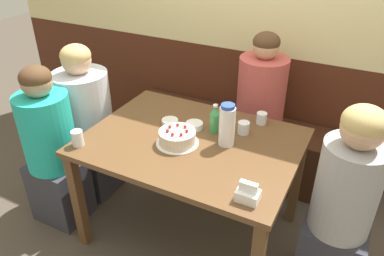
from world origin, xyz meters
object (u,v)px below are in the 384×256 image
at_px(soju_bottle, 215,119).
at_px(glass_tumbler_short, 244,128).
at_px(birthday_cake, 177,137).
at_px(person_grey_tee, 341,210).
at_px(person_pale_blue_shirt, 259,116).
at_px(bench_seat, 237,144).
at_px(person_teal_shirt, 87,123).
at_px(glass_water_tall, 78,138).
at_px(person_dark_striped, 52,152).
at_px(bowl_rice_small, 194,126).
at_px(water_pitcher, 227,125).
at_px(glass_shot_small, 262,118).
at_px(bowl_soup_white, 170,122).
at_px(napkin_holder, 248,194).

bearing_deg(soju_bottle, glass_tumbler_short, 20.21).
relative_size(birthday_cake, person_grey_tee, 0.21).
height_order(glass_tumbler_short, person_pale_blue_shirt, person_pale_blue_shirt).
height_order(bench_seat, person_teal_shirt, person_teal_shirt).
xyz_separation_m(glass_water_tall, person_pale_blue_shirt, (0.75, 1.08, -0.19)).
relative_size(person_pale_blue_shirt, person_dark_striped, 1.07).
xyz_separation_m(birthday_cake, glass_water_tall, (-0.51, -0.28, 0.01)).
relative_size(soju_bottle, person_dark_striped, 0.16).
bearing_deg(person_dark_striped, glass_water_tall, -12.12).
distance_m(bowl_rice_small, person_teal_shirt, 0.86).
bearing_deg(person_grey_tee, person_pale_blue_shirt, -46.42).
bearing_deg(water_pitcher, soju_bottle, 139.81).
xyz_separation_m(glass_water_tall, glass_shot_small, (0.87, 0.73, -0.01)).
relative_size(bowl_soup_white, bowl_rice_small, 0.97).
bearing_deg(bench_seat, birthday_cake, -93.52).
bearing_deg(napkin_holder, bench_seat, 112.12).
xyz_separation_m(soju_bottle, glass_shot_small, (0.23, 0.23, -0.05)).
xyz_separation_m(glass_tumbler_short, person_pale_blue_shirt, (-0.06, 0.52, -0.18)).
distance_m(soju_bottle, person_pale_blue_shirt, 0.63).
bearing_deg(glass_water_tall, bowl_rice_small, 43.14).
distance_m(water_pitcher, bowl_rice_small, 0.28).
bearing_deg(person_dark_striped, soju_bottle, 24.07).
height_order(soju_bottle, person_grey_tee, person_grey_tee).
bearing_deg(bowl_soup_white, person_dark_striped, -150.53).
bearing_deg(birthday_cake, glass_tumbler_short, 43.39).
bearing_deg(bench_seat, bowl_rice_small, -93.83).
bearing_deg(bowl_rice_small, glass_water_tall, -136.86).
relative_size(glass_shot_small, person_dark_striped, 0.07).
distance_m(bowl_soup_white, person_teal_shirt, 0.70).
bearing_deg(person_grey_tee, birthday_cake, 3.99).
height_order(bench_seat, soju_bottle, soju_bottle).
bearing_deg(person_dark_striped, glass_tumbler_short, 23.53).
bearing_deg(glass_tumbler_short, water_pitcher, -106.18).
distance_m(birthday_cake, glass_tumbler_short, 0.42).
relative_size(napkin_holder, person_dark_striped, 0.10).
distance_m(water_pitcher, napkin_holder, 0.50).
height_order(bench_seat, bowl_soup_white, bowl_soup_white).
distance_m(bench_seat, bowl_soup_white, 0.92).
bearing_deg(napkin_holder, person_teal_shirt, 163.02).
bearing_deg(person_dark_striped, napkin_holder, -3.03).
bearing_deg(birthday_cake, water_pitcher, 26.06).
xyz_separation_m(bowl_soup_white, glass_shot_small, (0.52, 0.28, 0.02)).
bearing_deg(glass_water_tall, glass_tumbler_short, 35.03).
height_order(soju_bottle, glass_tumbler_short, soju_bottle).
xyz_separation_m(bowl_rice_small, person_teal_shirt, (-0.85, -0.06, -0.17)).
bearing_deg(glass_tumbler_short, person_dark_striped, -156.47).
height_order(bench_seat, person_pale_blue_shirt, person_pale_blue_shirt).
bearing_deg(bowl_rice_small, person_pale_blue_shirt, 68.35).
height_order(soju_bottle, person_pale_blue_shirt, person_pale_blue_shirt).
height_order(person_teal_shirt, person_pale_blue_shirt, person_pale_blue_shirt).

